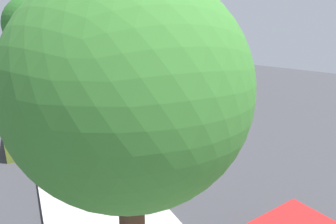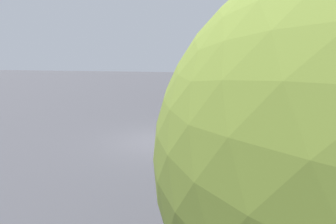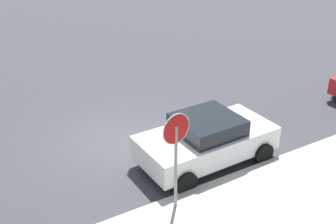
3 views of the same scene
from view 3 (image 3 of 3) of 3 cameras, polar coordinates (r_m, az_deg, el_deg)
ground_plane at (r=13.63m, az=-6.31°, el=-3.81°), size 60.00×60.00×0.00m
stop_sign at (r=9.68m, az=1.09°, el=-4.68°), size 0.77×0.11×2.68m
parked_car_white at (r=12.19m, az=5.24°, el=-3.69°), size 4.03×2.19×1.45m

